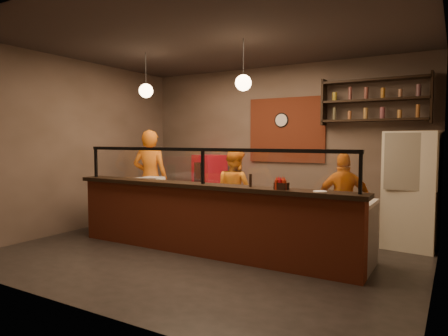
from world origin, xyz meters
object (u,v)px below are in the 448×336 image
Objects in this scene: red_cooler at (209,186)px; cook_left at (150,178)px; wall_clock at (282,120)px; cook_right at (344,201)px; pizza_dough at (198,190)px; cook_mid at (235,191)px; condiment_caddy at (282,186)px; pepper_mill at (250,180)px; fridge at (412,190)px.

cook_left is at bearing -93.50° from red_cooler.
wall_clock is 2.88m from cook_left.
pizza_dough is (-2.02, -1.11, 0.16)m from cook_right.
cook_mid is 1.12m from pizza_dough.
condiment_caddy is (1.53, -1.53, 0.34)m from cook_mid.
cook_left is 10.65× the size of pepper_mill.
cook_mid is at bearing -106.65° from wall_clock.
cook_right is (1.58, -1.28, -1.35)m from wall_clock.
red_cooler is 3.33m from pepper_mill.
cook_left is at bearing -142.94° from wall_clock.
fridge is 3.37m from pizza_dough.
red_cooler is (-4.04, 0.44, -0.23)m from fridge.
cook_mid is 1.96m from cook_right.
condiment_caddy is at bearing -6.88° from pepper_mill.
condiment_caddy is (3.26, -1.22, 0.16)m from cook_left.
wall_clock reaches higher than cook_left.
cook_mid is at bearing 86.88° from pizza_dough.
cook_mid is (-0.38, -1.28, -1.34)m from wall_clock.
red_cooler reaches higher than pepper_mill.
cook_left is 4.68m from fridge.
red_cooler is (-3.12, 0.97, -0.06)m from cook_right.
cook_right is 1.63m from condiment_caddy.
pepper_mill reaches higher than condiment_caddy.
wall_clock is at bearing 112.22° from condiment_caddy.
wall_clock is 0.20× the size of cook_mid.
cook_mid is 1.02× the size of cook_right.
cook_left is 1.43m from red_cooler.
cook_left is 1.85m from pizza_dough.
red_cooler is at bearing 137.06° from condiment_caddy.
wall_clock reaches higher than fridge.
cook_left is at bearing 159.46° from condiment_caddy.
wall_clock is 1.68× the size of pepper_mill.
condiment_caddy is at bearing -22.56° from red_cooler.
condiment_caddy is at bearing 139.09° from cook_left.
cook_left is 1.03× the size of fridge.
wall_clock is 1.83× the size of condiment_caddy.
cook_left reaches higher than pepper_mill.
cook_right is 1.08× the size of red_cooler.
cook_mid is at bearing -20.65° from cook_right.
fridge reaches higher than pizza_dough.
cook_right is at bearing 164.50° from cook_left.
cook_left is 1.27× the size of cook_right.
pizza_dough is at bearing 106.77° from cook_mid.
cook_left is 3.65× the size of pizza_dough.
pepper_mill is (2.78, -1.16, 0.20)m from cook_left.
cook_right is at bearing -144.71° from fridge.
cook_mid is 2.93m from fridge.
fridge is at bearing 56.73° from condiment_caddy.
cook_mid reaches higher than cook_right.
pepper_mill is at bearing -27.47° from red_cooler.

